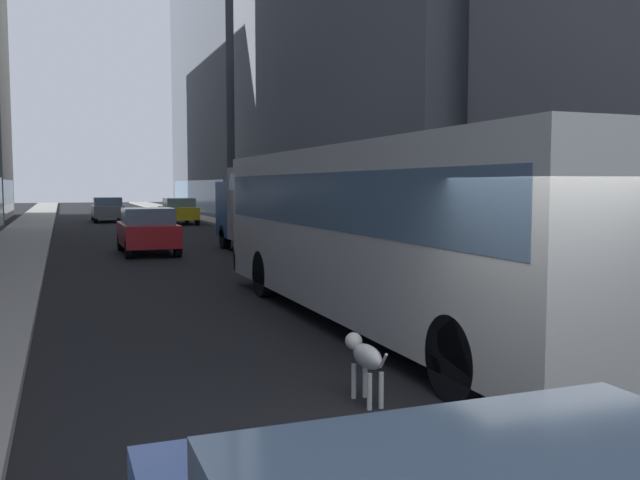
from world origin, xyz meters
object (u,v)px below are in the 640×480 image
(transit_bus, at_px, (384,222))
(car_yellow_taxi, at_px, (179,211))
(car_grey_wagon, at_px, (107,209))
(car_red_coupe, at_px, (148,231))
(dalmatian_dog, at_px, (365,357))
(box_truck, at_px, (272,207))

(transit_bus, height_order, car_yellow_taxi, transit_bus)
(car_yellow_taxi, xyz_separation_m, car_grey_wagon, (-4.00, 4.37, 0.00))
(car_red_coupe, relative_size, dalmatian_dog, 4.10)
(box_truck, xyz_separation_m, dalmatian_dog, (-3.69, -15.71, -1.15))
(car_yellow_taxi, height_order, dalmatian_dog, car_yellow_taxi)
(car_grey_wagon, distance_m, box_truck, 24.88)
(car_grey_wagon, height_order, car_red_coupe, same)
(car_yellow_taxi, bearing_deg, transit_bus, -92.85)
(car_grey_wagon, distance_m, dalmatian_dog, 40.26)
(car_red_coupe, xyz_separation_m, dalmatian_dog, (0.31, -17.64, -0.31))
(dalmatian_dog, bearing_deg, car_grey_wagon, 90.45)
(car_yellow_taxi, bearing_deg, car_red_coupe, -102.37)
(car_grey_wagon, xyz_separation_m, box_truck, (4.00, -24.54, 0.84))
(transit_bus, relative_size, dalmatian_dog, 11.98)
(car_red_coupe, height_order, box_truck, box_truck)
(transit_bus, bearing_deg, car_grey_wagon, 93.76)
(transit_bus, xyz_separation_m, car_grey_wagon, (-2.40, 36.51, -0.95))
(car_grey_wagon, xyz_separation_m, dalmatian_dog, (0.31, -40.25, -0.31))
(box_truck, relative_size, dalmatian_dog, 7.79)
(transit_bus, height_order, dalmatian_dog, transit_bus)
(car_yellow_taxi, distance_m, car_red_coupe, 18.67)
(car_yellow_taxi, bearing_deg, dalmatian_dog, -95.87)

